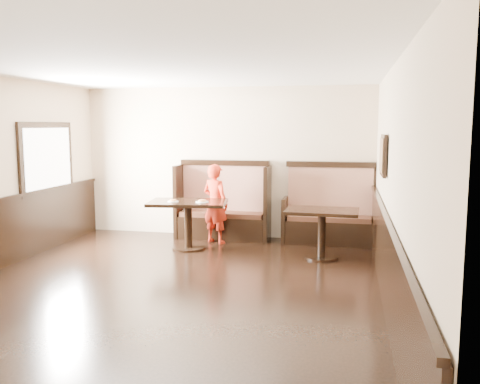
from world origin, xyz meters
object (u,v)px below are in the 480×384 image
(booth_neighbor, at_px, (329,216))
(child, at_px, (215,204))
(table_neighbor, at_px, (322,222))
(booth_main, at_px, (223,210))
(table_main, at_px, (188,212))

(booth_neighbor, xyz_separation_m, child, (-1.99, -0.42, 0.23))
(table_neighbor, bearing_deg, booth_main, 151.48)
(booth_neighbor, relative_size, child, 1.17)
(booth_neighbor, relative_size, table_neighbor, 1.43)
(booth_main, distance_m, booth_neighbor, 1.95)
(booth_main, relative_size, table_neighbor, 1.52)
(booth_neighbor, bearing_deg, table_neighbor, -93.84)
(booth_neighbor, bearing_deg, child, -167.98)
(booth_neighbor, height_order, child, booth_neighbor)
(table_main, xyz_separation_m, table_neighbor, (2.25, -0.15, -0.05))
(booth_neighbor, height_order, table_neighbor, booth_neighbor)
(booth_main, distance_m, table_main, 1.05)
(table_neighbor, relative_size, child, 0.81)
(booth_neighbor, xyz_separation_m, table_neighbor, (-0.07, -1.12, 0.10))
(booth_main, height_order, child, booth_main)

